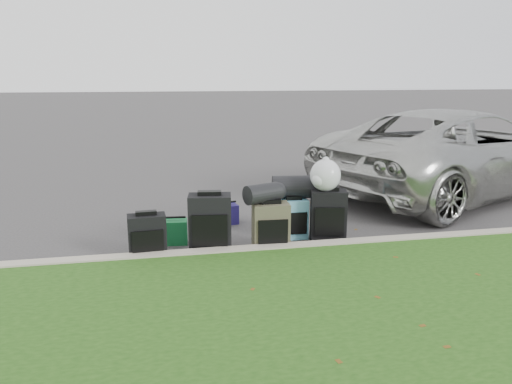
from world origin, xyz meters
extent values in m
plane|color=#383535|center=(0.00, 0.00, 0.00)|extent=(120.00, 120.00, 0.00)
cube|color=#9E937F|center=(0.00, -1.00, 0.07)|extent=(120.00, 0.18, 0.15)
imported|color=#B7B7B2|center=(4.03, 1.62, 0.80)|extent=(6.32, 4.65, 1.60)
cube|color=black|center=(-1.64, -0.79, 0.28)|extent=(0.47, 0.28, 0.57)
cube|color=black|center=(-0.87, -0.71, 0.38)|extent=(0.57, 0.38, 0.76)
cube|color=#383626|center=(-0.10, -0.77, 0.31)|extent=(0.47, 0.30, 0.63)
cube|color=teal|center=(0.32, -0.33, 0.27)|extent=(0.39, 0.24, 0.55)
cube|color=black|center=(0.74, -0.55, 0.35)|extent=(0.52, 0.38, 0.70)
cube|color=#186E36|center=(-1.27, -0.25, 0.16)|extent=(0.30, 0.25, 0.32)
cube|color=navy|center=(-0.47, 0.52, 0.15)|extent=(0.31, 0.26, 0.30)
cylinder|color=black|center=(-0.20, -0.72, 0.75)|extent=(0.52, 0.40, 0.25)
cylinder|color=black|center=(0.33, -0.23, 0.70)|extent=(0.60, 0.39, 0.31)
sphere|color=silver|center=(0.69, -0.52, 0.91)|extent=(0.41, 0.41, 0.41)
camera|label=1|loc=(-1.47, -6.69, 2.22)|focal=35.00mm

